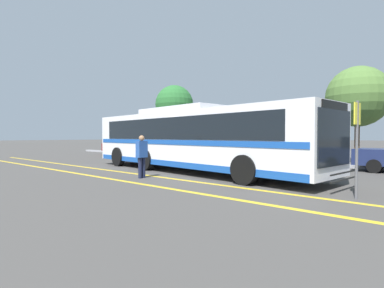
% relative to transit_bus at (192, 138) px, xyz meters
% --- Properties ---
extents(ground_plane, '(220.00, 220.00, 0.00)m').
position_rel_transit_bus_xyz_m(ground_plane, '(1.20, -0.13, -1.53)').
color(ground_plane, '#423F3D').
extents(lane_strip_0, '(32.54, 0.20, 0.01)m').
position_rel_transit_bus_xyz_m(lane_strip_0, '(0.01, -2.20, -1.53)').
color(lane_strip_0, gold).
rests_on(lane_strip_0, ground_plane).
extents(lane_strip_1, '(32.54, 0.20, 0.01)m').
position_rel_transit_bus_xyz_m(lane_strip_1, '(0.01, -3.77, -1.53)').
color(lane_strip_1, gold).
rests_on(lane_strip_1, ground_plane).
extents(curb_strip, '(40.54, 0.36, 0.15)m').
position_rel_transit_bus_xyz_m(curb_strip, '(0.01, 6.40, -1.45)').
color(curb_strip, '#99999E').
rests_on(curb_strip, ground_plane).
extents(transit_bus, '(13.03, 3.96, 2.93)m').
position_rel_transit_bus_xyz_m(transit_bus, '(0.00, 0.00, 0.00)').
color(transit_bus, silver).
rests_on(transit_bus, ground_plane).
extents(parked_car_0, '(4.66, 2.15, 1.53)m').
position_rel_transit_bus_xyz_m(parked_car_0, '(-11.71, 5.03, -0.76)').
color(parked_car_0, maroon).
rests_on(parked_car_0, ground_plane).
extents(parked_car_1, '(4.86, 2.30, 1.59)m').
position_rel_transit_bus_xyz_m(parked_car_1, '(-4.87, 5.48, -0.74)').
color(parked_car_1, black).
rests_on(parked_car_1, ground_plane).
extents(parked_car_2, '(4.06, 2.03, 1.33)m').
position_rel_transit_bus_xyz_m(parked_car_2, '(1.44, 5.61, -0.85)').
color(parked_car_2, black).
rests_on(parked_car_2, ground_plane).
extents(pedestrian_0, '(0.22, 0.42, 1.64)m').
position_rel_transit_bus_xyz_m(pedestrian_0, '(-0.07, -2.84, -0.60)').
color(pedestrian_0, '#191E38').
rests_on(pedestrian_0, ground_plane).
extents(bus_stop_sign, '(0.07, 0.40, 2.52)m').
position_rel_transit_bus_xyz_m(bus_stop_sign, '(7.05, -1.66, 0.06)').
color(bus_stop_sign, '#59595E').
rests_on(bus_stop_sign, ground_plane).
extents(tree_0, '(3.74, 3.74, 6.59)m').
position_rel_transit_bus_xyz_m(tree_0, '(-11.79, 10.93, 3.18)').
color(tree_0, '#513823').
rests_on(tree_0, ground_plane).
extents(tree_2, '(3.53, 3.53, 5.68)m').
position_rel_transit_bus_xyz_m(tree_2, '(4.69, 9.41, 2.37)').
color(tree_2, '#513823').
rests_on(tree_2, ground_plane).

